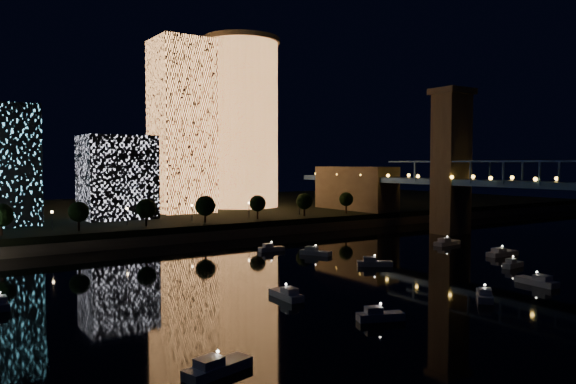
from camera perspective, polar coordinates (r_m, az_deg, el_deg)
name	(u,v)px	position (r m, az deg, el deg)	size (l,w,h in m)	color
ground	(434,280)	(122.11, 14.62, -8.67)	(520.00, 520.00, 0.00)	black
far_bank	(155,213)	(256.13, -13.37, -2.05)	(420.00, 160.00, 5.00)	black
seawall	(241,233)	(185.69, -4.80, -4.16)	(420.00, 6.00, 3.00)	#6B5E4C
tower_cylindrical	(242,123)	(251.51, -4.73, 7.00)	(34.00, 34.00, 74.32)	#F4964E
tower_rectangular	(182,127)	(227.84, -10.75, 6.55)	(21.37, 21.37, 67.98)	#F4964E
motorboats	(385,271)	(125.07, 9.82, -7.96)	(126.49, 77.16, 2.78)	silver
esplanade_trees	(150,208)	(178.25, -13.83, -1.63)	(165.58, 6.69, 8.85)	black
street_lamps	(127,212)	(182.29, -16.05, -2.01)	(132.70, 0.70, 5.65)	black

